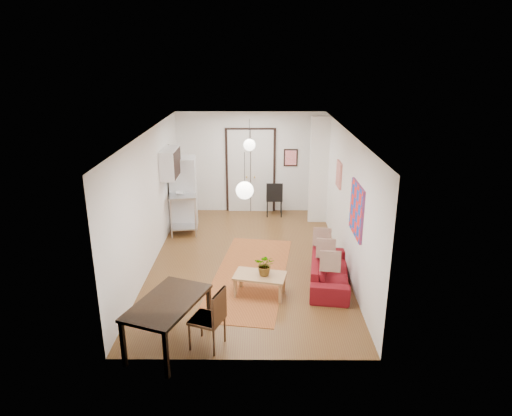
{
  "coord_description": "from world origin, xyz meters",
  "views": [
    {
      "loc": [
        0.24,
        -9.34,
        4.43
      ],
      "look_at": [
        0.18,
        0.02,
        1.25
      ],
      "focal_mm": 32.0,
      "sensor_mm": 36.0,
      "label": 1
    }
  ],
  "objects_px": {
    "black_side_chair": "(274,194)",
    "sofa": "(330,271)",
    "dining_chair_near": "(207,310)",
    "dining_chair_far": "(207,310)",
    "fridge": "(184,193)",
    "kitchen_counter": "(183,203)",
    "dining_table": "(168,306)",
    "coffee_table": "(260,277)"
  },
  "relations": [
    {
      "from": "sofa",
      "to": "dining_chair_far",
      "type": "bearing_deg",
      "value": 139.77
    },
    {
      "from": "dining_chair_near",
      "to": "black_side_chair",
      "type": "xyz_separation_m",
      "value": [
        1.26,
        6.2,
        0.01
      ]
    },
    {
      "from": "coffee_table",
      "to": "fridge",
      "type": "xyz_separation_m",
      "value": [
        -2.01,
        3.69,
        0.57
      ]
    },
    {
      "from": "dining_table",
      "to": "black_side_chair",
      "type": "distance_m",
      "value": 6.59
    },
    {
      "from": "fridge",
      "to": "black_side_chair",
      "type": "bearing_deg",
      "value": 17.57
    },
    {
      "from": "black_side_chair",
      "to": "dining_chair_far",
      "type": "bearing_deg",
      "value": 79.29
    },
    {
      "from": "coffee_table",
      "to": "fridge",
      "type": "distance_m",
      "value": 4.24
    },
    {
      "from": "sofa",
      "to": "dining_chair_near",
      "type": "distance_m",
      "value": 3.01
    },
    {
      "from": "black_side_chair",
      "to": "coffee_table",
      "type": "bearing_deg",
      "value": 85.59
    },
    {
      "from": "fridge",
      "to": "dining_table",
      "type": "bearing_deg",
      "value": -88.9
    },
    {
      "from": "coffee_table",
      "to": "kitchen_counter",
      "type": "bearing_deg",
      "value": 119.58
    },
    {
      "from": "sofa",
      "to": "black_side_chair",
      "type": "bearing_deg",
      "value": 21.19
    },
    {
      "from": "kitchen_counter",
      "to": "fridge",
      "type": "bearing_deg",
      "value": 84.92
    },
    {
      "from": "kitchen_counter",
      "to": "black_side_chair",
      "type": "bearing_deg",
      "value": 18.28
    },
    {
      "from": "dining_table",
      "to": "dining_chair_near",
      "type": "distance_m",
      "value": 0.63
    },
    {
      "from": "coffee_table",
      "to": "black_side_chair",
      "type": "distance_m",
      "value": 4.72
    },
    {
      "from": "sofa",
      "to": "coffee_table",
      "type": "xyz_separation_m",
      "value": [
        -1.41,
        -0.48,
        0.1
      ]
    },
    {
      "from": "sofa",
      "to": "dining_table",
      "type": "relative_size",
      "value": 1.14
    },
    {
      "from": "kitchen_counter",
      "to": "dining_table",
      "type": "bearing_deg",
      "value": -91.4
    },
    {
      "from": "sofa",
      "to": "black_side_chair",
      "type": "distance_m",
      "value": 4.34
    },
    {
      "from": "dining_table",
      "to": "black_side_chair",
      "type": "bearing_deg",
      "value": 73.64
    },
    {
      "from": "kitchen_counter",
      "to": "fridge",
      "type": "relative_size",
      "value": 0.76
    },
    {
      "from": "kitchen_counter",
      "to": "dining_chair_far",
      "type": "relative_size",
      "value": 1.44
    },
    {
      "from": "sofa",
      "to": "dining_table",
      "type": "height_order",
      "value": "dining_table"
    },
    {
      "from": "dining_chair_near",
      "to": "dining_chair_far",
      "type": "relative_size",
      "value": 1.0
    },
    {
      "from": "fridge",
      "to": "dining_chair_near",
      "type": "bearing_deg",
      "value": -82.33
    },
    {
      "from": "coffee_table",
      "to": "kitchen_counter",
      "type": "distance_m",
      "value": 4.06
    },
    {
      "from": "fridge",
      "to": "dining_chair_far",
      "type": "distance_m",
      "value": 5.35
    },
    {
      "from": "kitchen_counter",
      "to": "fridge",
      "type": "distance_m",
      "value": 0.3
    },
    {
      "from": "coffee_table",
      "to": "dining_table",
      "type": "distance_m",
      "value": 2.19
    },
    {
      "from": "black_side_chair",
      "to": "sofa",
      "type": "bearing_deg",
      "value": 103.89
    },
    {
      "from": "kitchen_counter",
      "to": "dining_chair_near",
      "type": "bearing_deg",
      "value": -84.62
    },
    {
      "from": "dining_table",
      "to": "dining_chair_far",
      "type": "bearing_deg",
      "value": 9.57
    },
    {
      "from": "coffee_table",
      "to": "dining_chair_near",
      "type": "bearing_deg",
      "value": -119.06
    },
    {
      "from": "fridge",
      "to": "black_side_chair",
      "type": "xyz_separation_m",
      "value": [
        2.43,
        1.01,
        -0.36
      ]
    },
    {
      "from": "sofa",
      "to": "kitchen_counter",
      "type": "relative_size",
      "value": 1.31
    },
    {
      "from": "sofa",
      "to": "dining_table",
      "type": "bearing_deg",
      "value": 134.52
    },
    {
      "from": "dining_chair_far",
      "to": "dining_chair_near",
      "type": "bearing_deg",
      "value": -159.42
    },
    {
      "from": "kitchen_counter",
      "to": "black_side_chair",
      "type": "height_order",
      "value": "kitchen_counter"
    },
    {
      "from": "coffee_table",
      "to": "kitchen_counter",
      "type": "xyz_separation_m",
      "value": [
        -2.0,
        3.52,
        0.33
      ]
    },
    {
      "from": "dining_chair_near",
      "to": "sofa",
      "type": "bearing_deg",
      "value": 152.12
    },
    {
      "from": "fridge",
      "to": "dining_table",
      "type": "distance_m",
      "value": 5.35
    }
  ]
}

